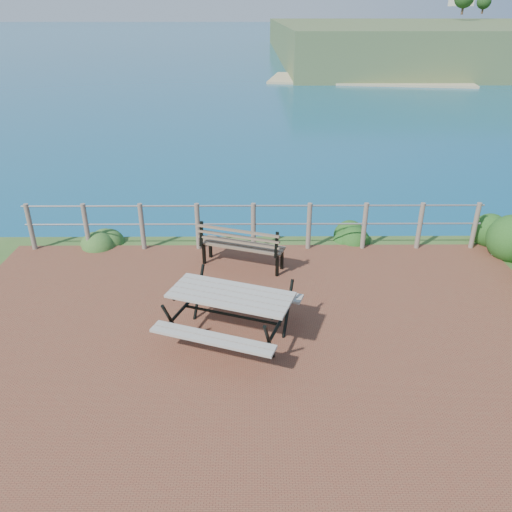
{
  "coord_description": "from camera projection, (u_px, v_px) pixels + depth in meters",
  "views": [
    {
      "loc": [
        -0.01,
        -6.15,
        4.54
      ],
      "look_at": [
        0.04,
        1.5,
        0.75
      ],
      "focal_mm": 35.0,
      "sensor_mm": 36.0,
      "label": 1
    }
  ],
  "objects": [
    {
      "name": "ground",
      "position": [
        254.0,
        344.0,
        7.53
      ],
      "size": [
        10.0,
        7.0,
        0.12
      ],
      "primitive_type": "cube",
      "color": "brown",
      "rests_on": "ground"
    },
    {
      "name": "picnic_table",
      "position": [
        231.0,
        311.0,
        7.47
      ],
      "size": [
        1.96,
        1.5,
        0.77
      ],
      "rotation": [
        0.0,
        0.0,
        -0.35
      ],
      "color": "#9C988C",
      "rests_on": "ground"
    },
    {
      "name": "shrub_right_edge",
      "position": [
        497.0,
        249.0,
        10.53
      ],
      "size": [
        1.05,
        1.05,
        1.49
      ],
      "primitive_type": "ellipsoid",
      "color": "#1D4816",
      "rests_on": "ground"
    },
    {
      "name": "shrub_lip_east",
      "position": [
        347.0,
        236.0,
        11.12
      ],
      "size": [
        0.82,
        0.82,
        0.57
      ],
      "primitive_type": "ellipsoid",
      "color": "#1D4816",
      "rests_on": "ground"
    },
    {
      "name": "ocean",
      "position": [
        252.0,
        23.0,
        186.73
      ],
      "size": [
        1200.0,
        1200.0,
        0.0
      ],
      "primitive_type": "plane",
      "color": "#156D82",
      "rests_on": "ground"
    },
    {
      "name": "shrub_lip_west",
      "position": [
        104.0,
        244.0,
        10.77
      ],
      "size": [
        0.76,
        0.76,
        0.5
      ],
      "primitive_type": "ellipsoid",
      "color": "#2B5A21",
      "rests_on": "ground"
    },
    {
      "name": "park_bench",
      "position": [
        242.0,
        239.0,
        9.53
      ],
      "size": [
        1.67,
        0.94,
        0.92
      ],
      "rotation": [
        0.0,
        0.0,
        -0.35
      ],
      "color": "brown",
      "rests_on": "ground"
    },
    {
      "name": "safety_railing",
      "position": [
        253.0,
        224.0,
        10.28
      ],
      "size": [
        9.4,
        0.1,
        1.0
      ],
      "color": "#6B5B4C",
      "rests_on": "ground"
    }
  ]
}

